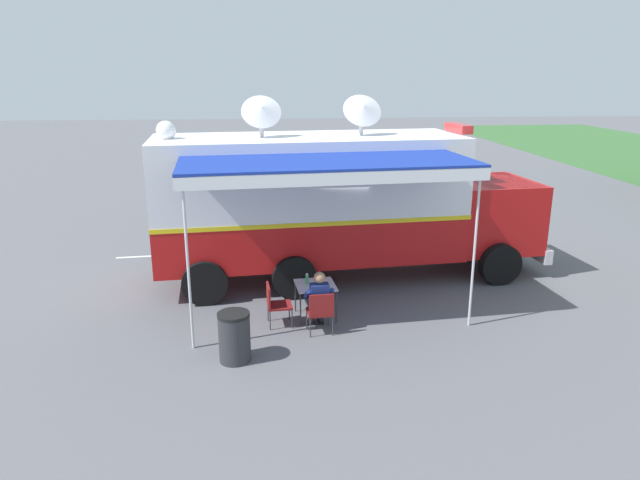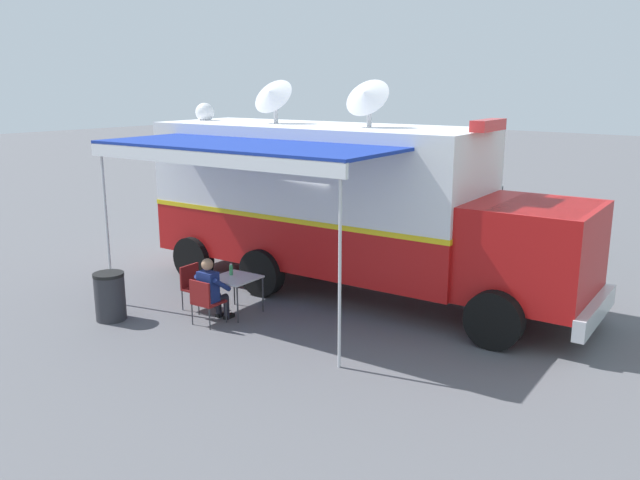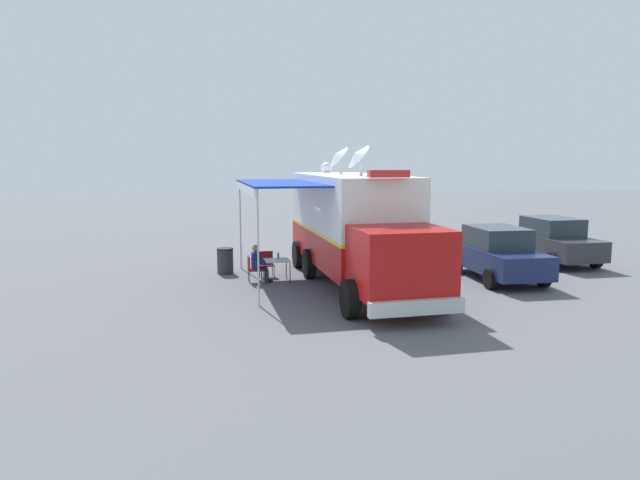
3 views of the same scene
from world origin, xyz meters
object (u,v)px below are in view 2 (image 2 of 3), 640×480
at_px(folding_table, 235,280).
at_px(seated_responder, 212,289).
at_px(folding_chair_at_table, 205,299).
at_px(folding_chair_beside_table, 194,283).
at_px(command_truck, 346,202).
at_px(water_bottle, 231,270).
at_px(trash_bin, 110,296).
at_px(car_far_corner, 451,215).
at_px(car_behind_truck, 431,190).

relative_size(folding_table, seated_responder, 0.69).
relative_size(folding_chair_at_table, folding_chair_beside_table, 1.00).
relative_size(folding_chair_at_table, seated_responder, 0.70).
relative_size(command_truck, folding_table, 11.20).
xyz_separation_m(water_bottle, folding_chair_beside_table, (0.36, -0.68, -0.32)).
bearing_deg(trash_bin, command_truck, 149.96).
distance_m(water_bottle, car_far_corner, 7.34).
bearing_deg(water_bottle, command_truck, 157.63).
relative_size(water_bottle, car_behind_truck, 0.05).
bearing_deg(seated_responder, folding_chair_at_table, 4.68).
height_order(command_truck, car_behind_truck, command_truck).
height_order(folding_table, folding_chair_at_table, folding_chair_at_table).
height_order(folding_chair_at_table, car_behind_truck, car_behind_truck).
distance_m(command_truck, water_bottle, 2.80).
height_order(trash_bin, car_far_corner, car_far_corner).
relative_size(seated_responder, car_far_corner, 0.30).
relative_size(water_bottle, seated_responder, 0.18).
height_order(folding_chair_beside_table, car_behind_truck, car_behind_truck).
bearing_deg(command_truck, car_far_corner, -178.69).
distance_m(water_bottle, car_behind_truck, 10.98).
xyz_separation_m(command_truck, car_far_corner, (-4.91, -0.11, -1.07)).
xyz_separation_m(seated_responder, car_far_corner, (-7.96, 0.69, 0.23)).
relative_size(seated_responder, car_behind_truck, 0.29).
height_order(water_bottle, car_far_corner, car_far_corner).
height_order(command_truck, folding_chair_at_table, command_truck).
bearing_deg(folding_table, car_behind_truck, -170.01).
distance_m(seated_responder, car_behind_truck, 11.67).
bearing_deg(command_truck, folding_table, -18.39).
distance_m(command_truck, folding_table, 2.86).
xyz_separation_m(folding_table, folding_chair_at_table, (0.80, 0.03, -0.16)).
height_order(command_truck, folding_chair_beside_table, command_truck).
height_order(water_bottle, folding_chair_beside_table, water_bottle).
distance_m(folding_table, seated_responder, 0.61).
xyz_separation_m(command_truck, trash_bin, (4.15, -2.40, -1.49)).
bearing_deg(trash_bin, folding_chair_beside_table, 152.28).
xyz_separation_m(folding_table, trash_bin, (1.72, -1.59, -0.22)).
bearing_deg(car_far_corner, command_truck, 1.31).
xyz_separation_m(folding_table, water_bottle, (-0.06, -0.17, 0.16)).
relative_size(folding_chair_at_table, car_behind_truck, 0.20).
bearing_deg(folding_table, folding_chair_at_table, 1.87).
relative_size(command_truck, seated_responder, 7.73).
height_order(folding_table, car_behind_truck, car_behind_truck).
xyz_separation_m(command_truck, folding_table, (2.43, -0.81, -1.27)).
bearing_deg(water_bottle, folding_chair_at_table, 12.84).
xyz_separation_m(folding_chair_beside_table, car_far_corner, (-7.65, 1.55, 0.37)).
relative_size(command_truck, car_far_corner, 2.28).
bearing_deg(car_far_corner, car_behind_truck, -143.62).
relative_size(water_bottle, folding_chair_at_table, 0.26).
relative_size(folding_table, water_bottle, 3.85).
relative_size(folding_table, car_far_corner, 0.20).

